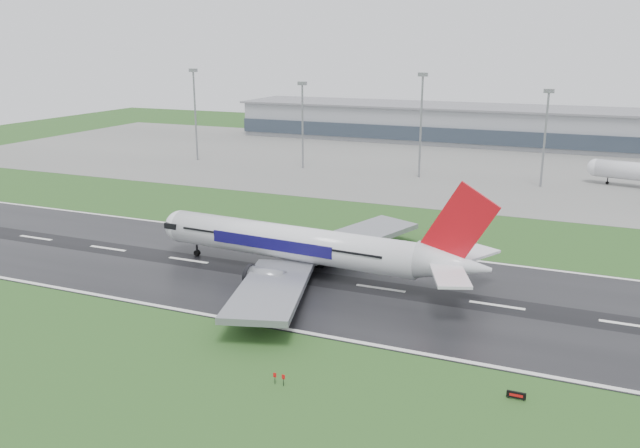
% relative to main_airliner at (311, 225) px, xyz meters
% --- Properties ---
extents(ground, '(520.00, 520.00, 0.00)m').
position_rel_main_airliner_xyz_m(ground, '(13.95, -1.46, -9.81)').
color(ground, '#21471A').
rests_on(ground, ground).
extents(runway, '(400.00, 45.00, 0.10)m').
position_rel_main_airliner_xyz_m(runway, '(13.95, -1.46, -9.76)').
color(runway, black).
rests_on(runway, ground).
extents(apron, '(400.00, 130.00, 0.08)m').
position_rel_main_airliner_xyz_m(apron, '(13.95, 123.54, -9.77)').
color(apron, slate).
rests_on(apron, ground).
extents(terminal, '(240.00, 36.00, 15.00)m').
position_rel_main_airliner_xyz_m(terminal, '(13.95, 183.54, -2.31)').
color(terminal, gray).
rests_on(terminal, ground).
extents(main_airliner, '(69.68, 66.76, 19.41)m').
position_rel_main_airliner_xyz_m(main_airliner, '(0.00, 0.00, 0.00)').
color(main_airliner, silver).
rests_on(main_airliner, runway).
extents(runway_sign, '(2.31, 0.58, 1.04)m').
position_rel_main_airliner_xyz_m(runway_sign, '(40.37, -30.58, -9.29)').
color(runway_sign, black).
rests_on(runway_sign, ground).
extents(floodmast_0, '(0.64, 0.64, 31.89)m').
position_rel_main_airliner_xyz_m(floodmast_0, '(-88.99, 98.54, 6.14)').
color(floodmast_0, gray).
rests_on(floodmast_0, ground).
extents(floodmast_1, '(0.64, 0.64, 28.23)m').
position_rel_main_airliner_xyz_m(floodmast_1, '(-46.15, 98.54, 4.31)').
color(floodmast_1, gray).
rests_on(floodmast_1, ground).
extents(floodmast_2, '(0.64, 0.64, 31.83)m').
position_rel_main_airliner_xyz_m(floodmast_2, '(-5.08, 98.54, 6.11)').
color(floodmast_2, gray).
rests_on(floodmast_2, ground).
extents(floodmast_3, '(0.64, 0.64, 27.81)m').
position_rel_main_airliner_xyz_m(floodmast_3, '(32.41, 98.54, 4.10)').
color(floodmast_3, gray).
rests_on(floodmast_3, ground).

